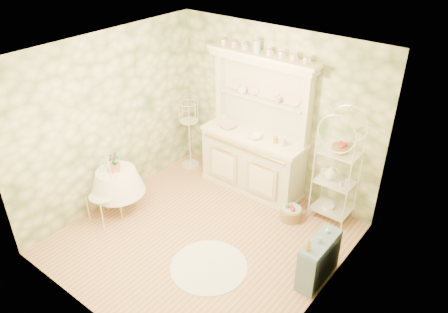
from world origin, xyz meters
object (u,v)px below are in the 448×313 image
Objects in this scene: side_shelf at (319,259)px; floor_basket at (291,213)px; round_table at (118,190)px; bakers_rack at (337,167)px; birdcage_stand at (189,133)px; cafe_chair at (103,198)px; kitchen_dresser at (254,127)px.

side_shelf reaches higher than floor_basket.
round_table is 2.69m from floor_basket.
bakers_rack reaches higher than birdcage_stand.
bakers_rack reaches higher than side_shelf.
cafe_chair is (-2.67, -2.18, -0.49)m from bakers_rack.
floor_basket is at bearing -5.73° from birdcage_stand.
bakers_rack reaches higher than round_table.
birdcage_stand is 2.34m from floor_basket.
bakers_rack is 2.40× the size of side_shelf.
birdcage_stand is (-2.71, -0.18, -0.22)m from bakers_rack.
bakers_rack reaches higher than cafe_chair.
round_table is (-1.29, -1.78, -0.78)m from kitchen_dresser.
kitchen_dresser is 2.55m from cafe_chair.
birdcage_stand is (-3.14, 1.08, 0.36)m from side_shelf.
bakers_rack is 2.73m from birdcage_stand.
side_shelf is (1.85, -1.18, -0.82)m from kitchen_dresser.
side_shelf is (0.43, -1.26, -0.58)m from bakers_rack.
cafe_chair is at bearing -120.76° from kitchen_dresser.
birdcage_stand is (-0.01, 1.68, 0.32)m from round_table.
round_table is 0.88× the size of cafe_chair.
cafe_chair reaches higher than round_table.
bakers_rack is at bearing 34.57° from round_table.
cafe_chair is at bearing -140.71° from bakers_rack.
bakers_rack is 1.45m from side_shelf.
birdcage_stand reaches higher than cafe_chair.
round_table is 0.32m from cafe_chair.
floor_basket is (2.25, 1.45, -0.26)m from round_table.
cafe_chair reaches higher than side_shelf.
bakers_rack is at bearing 109.57° from side_shelf.
side_shelf is at bearing -32.60° from kitchen_dresser.
kitchen_dresser reaches higher than cafe_chair.
cafe_chair is at bearing -88.61° from birdcage_stand.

